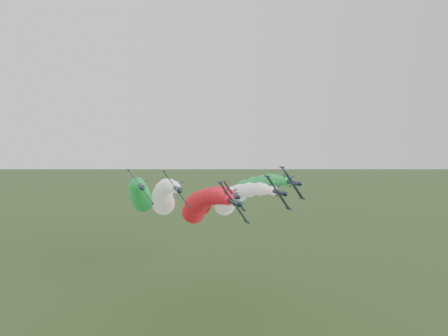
# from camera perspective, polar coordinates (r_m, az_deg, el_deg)

# --- Properties ---
(jet_lead) EXTENTS (11.71, 77.22, 20.07)m
(jet_lead) POSITION_cam_1_polar(r_m,az_deg,el_deg) (129.97, -3.45, -4.94)
(jet_lead) COLOR black
(jet_lead) RESTS_ON ground
(jet_inner_left) EXTENTS (11.79, 77.30, 20.15)m
(jet_inner_left) POSITION_cam_1_polar(r_m,az_deg,el_deg) (141.57, -7.91, -3.82)
(jet_inner_left) COLOR black
(jet_inner_left) RESTS_ON ground
(jet_inner_right) EXTENTS (11.65, 77.17, 20.02)m
(jet_inner_right) POSITION_cam_1_polar(r_m,az_deg,el_deg) (149.21, 0.89, -4.13)
(jet_inner_right) COLOR black
(jet_inner_right) RESTS_ON ground
(jet_outer_left) EXTENTS (11.43, 76.95, 19.80)m
(jet_outer_left) POSITION_cam_1_polar(r_m,az_deg,el_deg) (148.58, -10.86, -3.52)
(jet_outer_left) COLOR black
(jet_outer_left) RESTS_ON ground
(jet_outer_right) EXTENTS (11.45, 76.97, 19.82)m
(jet_outer_right) POSITION_cam_1_polar(r_m,az_deg,el_deg) (152.64, 2.47, -3.18)
(jet_outer_right) COLOR black
(jet_outer_right) RESTS_ON ground
(jet_trail) EXTENTS (11.56, 77.07, 19.92)m
(jet_trail) POSITION_cam_1_polar(r_m,az_deg,el_deg) (160.99, -2.57, -4.32)
(jet_trail) COLOR black
(jet_trail) RESTS_ON ground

